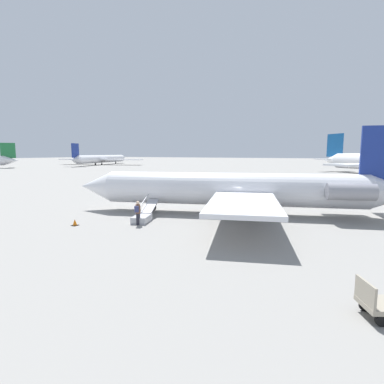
{
  "coord_description": "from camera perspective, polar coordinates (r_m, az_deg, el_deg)",
  "views": [
    {
      "loc": [
        -8.43,
        23.96,
        5.17
      ],
      "look_at": [
        2.85,
        1.76,
        1.93
      ],
      "focal_mm": 28.0,
      "sensor_mm": 36.0,
      "label": 1
    }
  ],
  "objects": [
    {
      "name": "ground_plane",
      "position": [
        25.92,
        7.42,
        -4.15
      ],
      "size": [
        600.0,
        600.0,
        0.0
      ],
      "primitive_type": "plane",
      "color": "gray"
    },
    {
      "name": "airplane_main",
      "position": [
        25.55,
        9.61,
        0.58
      ],
      "size": [
        27.79,
        21.27,
        7.26
      ],
      "rotation": [
        0.0,
        0.0,
        0.29
      ],
      "color": "silver",
      "rests_on": "ground"
    },
    {
      "name": "traffic_cone_near_stairs",
      "position": [
        23.18,
        -21.42,
        -5.46
      ],
      "size": [
        0.42,
        0.42,
        0.47
      ],
      "color": "black",
      "rests_on": "ground"
    },
    {
      "name": "airplane_far_center",
      "position": [
        141.32,
        -16.78,
        6.07
      ],
      "size": [
        37.95,
        48.2,
        8.85
      ],
      "rotation": [
        0.0,
        0.0,
        5.0
      ],
      "color": "silver",
      "rests_on": "ground"
    },
    {
      "name": "boarding_stairs",
      "position": [
        23.28,
        -9.25,
        -4.55
      ],
      "size": [
        2.14,
        4.14,
        1.77
      ],
      "rotation": [
        0.0,
        0.0,
        -1.28
      ],
      "color": "#B2B2B7",
      "rests_on": "ground"
    },
    {
      "name": "passenger",
      "position": [
        21.96,
        -10.28,
        -3.64
      ],
      "size": [
        0.42,
        0.57,
        1.74
      ],
      "rotation": [
        0.0,
        0.0,
        -1.28
      ],
      "color": "#23232D",
      "rests_on": "ground"
    }
  ]
}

